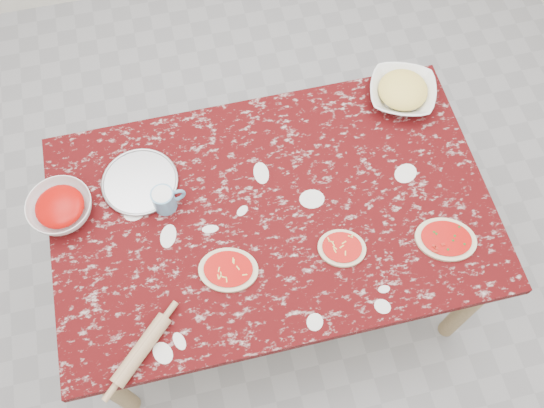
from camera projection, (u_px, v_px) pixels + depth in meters
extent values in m
plane|color=gray|center=(272.00, 278.00, 2.86)|extent=(4.00, 4.00, 0.00)
cube|color=#3B0709|center=(272.00, 212.00, 2.21)|extent=(1.60, 1.00, 0.04)
cube|color=#A2845C|center=(272.00, 219.00, 2.26)|extent=(1.50, 0.90, 0.08)
cylinder|color=#A2845C|center=(113.00, 390.00, 2.29)|extent=(0.07, 0.07, 0.71)
cylinder|color=#A2845C|center=(468.00, 307.00, 2.43)|extent=(0.07, 0.07, 0.71)
cylinder|color=#A2845C|center=(92.00, 199.00, 2.65)|extent=(0.07, 0.07, 0.71)
cylinder|color=#A2845C|center=(402.00, 136.00, 2.80)|extent=(0.07, 0.07, 0.71)
cylinder|color=#B2B2B7|center=(140.00, 182.00, 2.23)|extent=(0.35, 0.35, 0.01)
imported|color=white|center=(61.00, 208.00, 2.15)|extent=(0.29, 0.29, 0.07)
imported|color=white|center=(402.00, 93.00, 2.38)|extent=(0.34, 0.34, 0.06)
cylinder|color=#5E95BA|center=(164.00, 200.00, 2.15)|extent=(0.08, 0.08, 0.10)
torus|color=#5E95BA|center=(177.00, 195.00, 2.16)|extent=(0.07, 0.02, 0.07)
cylinder|color=silver|center=(162.00, 196.00, 2.12)|extent=(0.07, 0.07, 0.01)
ellipsoid|color=beige|center=(228.00, 270.00, 2.08)|extent=(0.25, 0.21, 0.01)
ellipsoid|color=red|center=(228.00, 269.00, 2.07)|extent=(0.20, 0.18, 0.00)
ellipsoid|color=beige|center=(342.00, 248.00, 2.12)|extent=(0.21, 0.19, 0.01)
ellipsoid|color=red|center=(342.00, 247.00, 2.11)|extent=(0.17, 0.16, 0.00)
ellipsoid|color=beige|center=(446.00, 239.00, 2.13)|extent=(0.26, 0.23, 0.01)
ellipsoid|color=red|center=(446.00, 238.00, 2.12)|extent=(0.22, 0.19, 0.00)
cylinder|color=tan|center=(141.00, 350.00, 1.94)|extent=(0.22, 0.22, 0.05)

